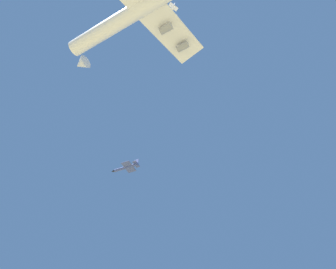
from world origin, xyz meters
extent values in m
cylinder|color=white|center=(36.00, 33.34, 111.05)|extent=(49.68, 55.32, 6.40)
cone|color=white|center=(54.55, 1.91, 111.05)|extent=(7.87, 7.77, 6.08)
cube|color=white|center=(34.83, 34.97, 110.11)|extent=(57.00, 40.37, 11.97)
cylinder|color=gray|center=(15.86, 23.78, 112.05)|extent=(5.55, 5.74, 3.00)
cylinder|color=gray|center=(25.17, 29.27, 110.00)|extent=(5.55, 5.74, 3.00)
cylinder|color=#38478C|center=(22.96, -35.87, 92.37)|extent=(10.57, 9.92, 1.50)
cone|color=black|center=(28.47, -40.96, 92.37)|extent=(2.49, 2.46, 1.50)
cube|color=#38478C|center=(21.86, -34.85, 92.17)|extent=(8.66, 8.86, 0.24)
cube|color=#38478C|center=(18.92, -32.14, 94.32)|extent=(1.90, 1.78, 2.60)
cube|color=#38478C|center=(18.92, -32.14, 92.57)|extent=(4.73, 4.88, 0.20)
cylinder|color=silver|center=(22.73, 23.11, 144.18)|extent=(5.16, 12.89, 1.50)
cone|color=black|center=(24.87, 15.92, 144.18)|extent=(2.01, 2.35, 1.50)
cube|color=silver|center=(22.30, 24.54, 143.98)|extent=(8.92, 6.51, 0.24)
cube|color=silver|center=(21.15, 28.38, 146.13)|extent=(0.88, 2.36, 2.60)
cube|color=silver|center=(21.15, 28.38, 144.38)|extent=(5.17, 3.29, 0.20)
camera|label=1|loc=(38.06, 67.53, 1.40)|focal=29.38mm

